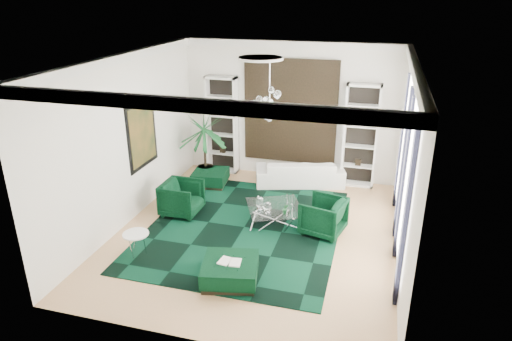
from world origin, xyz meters
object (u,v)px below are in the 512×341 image
(palm, at_px, (204,139))
(sofa, at_px, (300,172))
(ottoman_front, at_px, (230,271))
(armchair_right, at_px, (323,216))
(ottoman_side, at_px, (210,178))
(armchair_left, at_px, (182,198))
(side_table, at_px, (137,245))
(coffee_table, at_px, (275,215))

(palm, bearing_deg, sofa, 8.32)
(ottoman_front, bearing_deg, armchair_right, 58.25)
(sofa, xyz_separation_m, ottoman_front, (-0.41, -4.81, -0.15))
(ottoman_side, relative_size, ottoman_front, 0.90)
(armchair_left, bearing_deg, ottoman_front, -138.68)
(armchair_right, relative_size, palm, 0.37)
(sofa, bearing_deg, armchair_right, 95.07)
(side_table, bearing_deg, ottoman_side, 87.99)
(armchair_left, distance_m, palm, 2.30)
(sofa, bearing_deg, armchair_left, 30.52)
(sofa, distance_m, palm, 2.79)
(ottoman_front, bearing_deg, side_table, 171.64)
(ottoman_front, bearing_deg, palm, 116.61)
(armchair_left, xyz_separation_m, armchair_right, (3.38, -0.02, 0.00))
(armchair_left, bearing_deg, ottoman_side, -0.46)
(armchair_left, distance_m, armchair_right, 3.38)
(sofa, relative_size, armchair_left, 2.68)
(armchair_right, relative_size, ottoman_side, 0.99)
(ottoman_front, bearing_deg, ottoman_side, 115.47)
(side_table, bearing_deg, armchair_right, 29.24)
(sofa, height_order, side_table, sofa)
(armchair_right, xyz_separation_m, ottoman_side, (-3.35, 1.85, -0.21))
(armchair_left, relative_size, ottoman_side, 0.99)
(armchair_left, xyz_separation_m, side_table, (-0.11, -1.98, -0.16))
(ottoman_front, height_order, side_table, side_table)
(sofa, height_order, armchair_right, armchair_right)
(coffee_table, xyz_separation_m, ottoman_front, (-0.27, -2.39, -0.01))
(coffee_table, height_order, palm, palm)
(sofa, height_order, ottoman_front, sofa)
(coffee_table, bearing_deg, armchair_left, -177.31)
(armchair_right, height_order, side_table, armchair_right)
(coffee_table, distance_m, palm, 3.37)
(ottoman_side, xyz_separation_m, side_table, (-0.13, -3.80, 0.05))
(ottoman_front, relative_size, side_table, 1.92)
(ottoman_side, bearing_deg, ottoman_front, -64.53)
(armchair_right, bearing_deg, armchair_left, -76.84)
(armchair_right, xyz_separation_m, side_table, (-3.49, -1.95, -0.16))
(sofa, height_order, palm, palm)
(side_table, distance_m, palm, 4.23)
(ottoman_side, distance_m, palm, 1.08)
(armchair_left, bearing_deg, palm, 6.67)
(armchair_left, xyz_separation_m, ottoman_front, (1.98, -2.28, -0.21))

